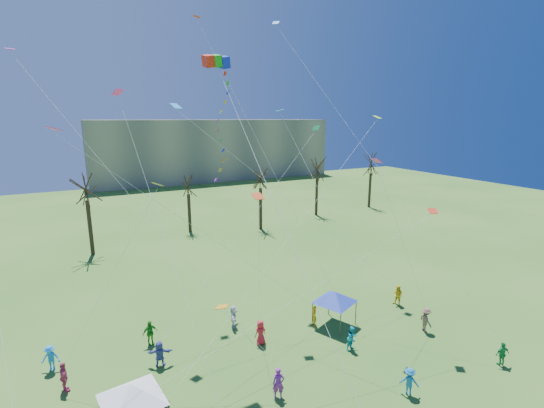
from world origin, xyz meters
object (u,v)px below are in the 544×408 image
canopy_tent_blue (335,297)px  big_box_kite (226,129)px  canopy_tent_white (131,392)px  distant_building (214,149)px

canopy_tent_blue → big_box_kite: bearing=173.4°
big_box_kite → canopy_tent_white: size_ratio=5.61×
distant_building → canopy_tent_white: (-30.66, -77.15, -4.99)m
canopy_tent_white → canopy_tent_blue: bearing=14.5°
canopy_tent_white → canopy_tent_blue: canopy_tent_white is taller
distant_building → canopy_tent_white: distant_building is taller
distant_building → big_box_kite: (-23.65, -72.36, 7.30)m
big_box_kite → canopy_tent_blue: 14.84m
distant_building → canopy_tent_white: 83.17m
distant_building → big_box_kite: 76.48m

